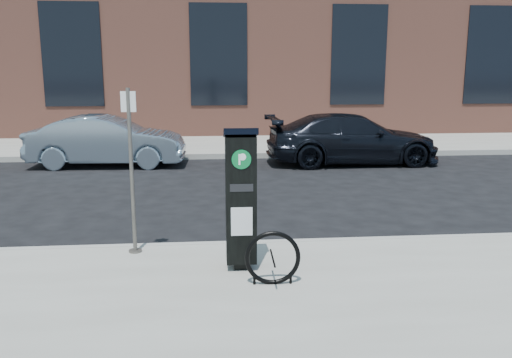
{
  "coord_description": "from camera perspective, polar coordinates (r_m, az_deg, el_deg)",
  "views": [
    {
      "loc": [
        -0.45,
        -7.43,
        2.63
      ],
      "look_at": [
        0.27,
        0.5,
        0.96
      ],
      "focal_mm": 38.0,
      "sensor_mm": 36.0,
      "label": 1
    }
  ],
  "objects": [
    {
      "name": "sidewalk_far",
      "position": [
        21.59,
        -3.97,
        5.01
      ],
      "size": [
        60.0,
        12.0,
        0.15
      ],
      "primitive_type": "cube",
      "color": "gray",
      "rests_on": "ground"
    },
    {
      "name": "parking_kiosk",
      "position": [
        6.62,
        -1.61,
        -1.92
      ],
      "size": [
        0.41,
        0.36,
        1.77
      ],
      "rotation": [
        0.0,
        0.0,
        -0.01
      ],
      "color": "black",
      "rests_on": "sidewalk_near"
    },
    {
      "name": "car_dark",
      "position": [
        15.04,
        10.1,
        4.19
      ],
      "size": [
        4.7,
        1.95,
        1.36
      ],
      "primitive_type": "imported",
      "rotation": [
        0.0,
        0.0,
        1.58
      ],
      "color": "black",
      "rests_on": "ground"
    },
    {
      "name": "bike_rack",
      "position": [
        6.29,
        1.77,
        -8.34
      ],
      "size": [
        0.65,
        0.07,
        0.64
      ],
      "rotation": [
        0.0,
        0.0,
        -0.03
      ],
      "color": "black",
      "rests_on": "sidewalk_near"
    },
    {
      "name": "curb_far",
      "position": [
        15.67,
        -3.47,
        2.43
      ],
      "size": [
        60.0,
        0.12,
        0.16
      ],
      "primitive_type": "cube",
      "color": "#9E9B93",
      "rests_on": "ground"
    },
    {
      "name": "car_silver",
      "position": [
        14.97,
        -15.41,
        3.88
      ],
      "size": [
        4.12,
        1.58,
        1.34
      ],
      "primitive_type": "imported",
      "rotation": [
        0.0,
        0.0,
        1.53
      ],
      "color": "gray",
      "rests_on": "ground"
    },
    {
      "name": "sign_pole",
      "position": [
        7.33,
        -12.95,
        0.64
      ],
      "size": [
        0.19,
        0.18,
        2.21
      ],
      "rotation": [
        0.0,
        0.0,
        -0.06
      ],
      "color": "#58524D",
      "rests_on": "sidewalk_near"
    },
    {
      "name": "curb_near",
      "position": [
        7.85,
        -1.61,
        -7.17
      ],
      "size": [
        60.0,
        0.12,
        0.16
      ],
      "primitive_type": "cube",
      "color": "#9E9B93",
      "rests_on": "ground"
    },
    {
      "name": "building",
      "position": [
        24.48,
        -4.28,
        15.36
      ],
      "size": [
        28.0,
        10.05,
        8.25
      ],
      "color": "#9B5946",
      "rests_on": "ground"
    },
    {
      "name": "ground",
      "position": [
        7.9,
        -1.62,
        -7.64
      ],
      "size": [
        120.0,
        120.0,
        0.0
      ],
      "primitive_type": "plane",
      "color": "black",
      "rests_on": "ground"
    }
  ]
}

